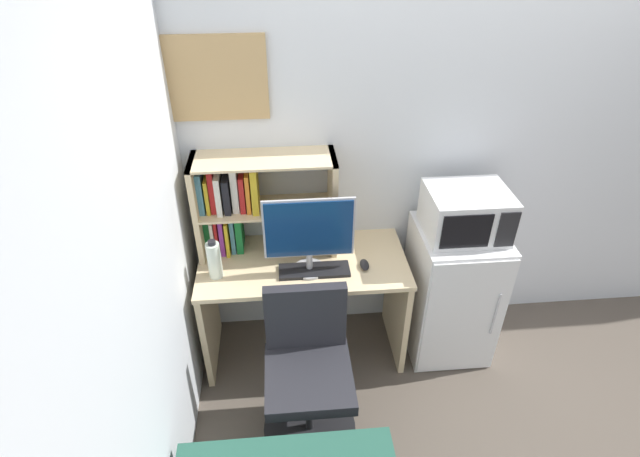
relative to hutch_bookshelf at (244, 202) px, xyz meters
The scene contains 12 objects.
wall_back 1.68m from the hutch_bookshelf, ahead, with size 6.40×0.04×2.60m, color silver.
wall_left 1.53m from the hutch_bookshelf, 103.89° to the right, with size 0.04×4.40×2.60m, color silver.
desk 0.67m from the hutch_bookshelf, 27.47° to the right, with size 1.25×0.60×0.75m.
hutch_bookshelf is the anchor object (origin of this frame).
monitor 0.45m from the hutch_bookshelf, 35.65° to the right, with size 0.51×0.19×0.48m.
keyboard 0.58m from the hutch_bookshelf, 35.52° to the right, with size 0.41×0.14×0.02m, color black.
computer_mouse 0.80m from the hutch_bookshelf, 20.86° to the right, with size 0.05×0.10×0.04m, color black.
water_bottle 0.38m from the hutch_bookshelf, 123.41° to the right, with size 0.08×0.08×0.25m.
mini_fridge 1.44m from the hutch_bookshelf, ahead, with size 0.51×0.55×0.91m.
microwave 1.29m from the hutch_bookshelf, ahead, with size 0.46×0.39×0.28m.
desk_chair 1.06m from the hutch_bookshelf, 66.87° to the right, with size 0.53×0.53×0.91m.
wall_corkboard 0.71m from the hutch_bookshelf, 143.43° to the left, with size 0.67×0.02×0.45m, color tan.
Camera 1 is at (-1.03, -2.62, 2.56)m, focal length 27.45 mm.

